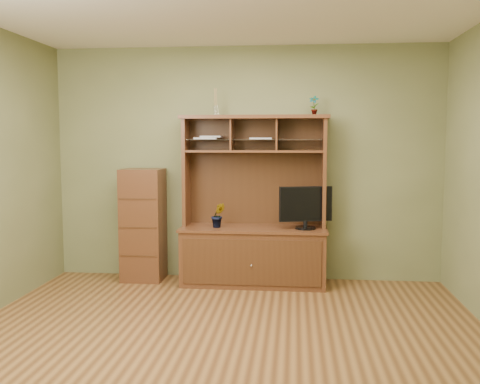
# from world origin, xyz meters

# --- Properties ---
(room) EXTENTS (4.54, 4.04, 2.74)m
(room) POSITION_xyz_m (0.00, 0.00, 1.35)
(room) COLOR #543318
(room) RESTS_ON ground
(media_hutch) EXTENTS (1.66, 0.61, 1.90)m
(media_hutch) POSITION_xyz_m (0.12, 1.73, 0.52)
(media_hutch) COLOR #452913
(media_hutch) RESTS_ON room
(monitor) EXTENTS (0.58, 0.23, 0.47)m
(monitor) POSITION_xyz_m (0.69, 1.65, 0.90)
(monitor) COLOR black
(monitor) RESTS_ON media_hutch
(orchid_plant) EXTENTS (0.18, 0.16, 0.28)m
(orchid_plant) POSITION_xyz_m (-0.28, 1.65, 0.79)
(orchid_plant) COLOR #335B1F
(orchid_plant) RESTS_ON media_hutch
(top_plant) EXTENTS (0.13, 0.11, 0.22)m
(top_plant) POSITION_xyz_m (0.78, 1.80, 2.01)
(top_plant) COLOR #386F27
(top_plant) RESTS_ON media_hutch
(reed_diffuser) EXTENTS (0.06, 0.06, 0.30)m
(reed_diffuser) POSITION_xyz_m (-0.32, 1.80, 2.02)
(reed_diffuser) COLOR silver
(reed_diffuser) RESTS_ON media_hutch
(magazines) EXTENTS (0.89, 0.22, 0.04)m
(magazines) POSITION_xyz_m (-0.22, 1.80, 1.65)
(magazines) COLOR #B3B3B8
(magazines) RESTS_ON media_hutch
(side_cabinet) EXTENTS (0.46, 0.42, 1.30)m
(side_cabinet) POSITION_xyz_m (-1.17, 1.77, 0.65)
(side_cabinet) COLOR #452913
(side_cabinet) RESTS_ON room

